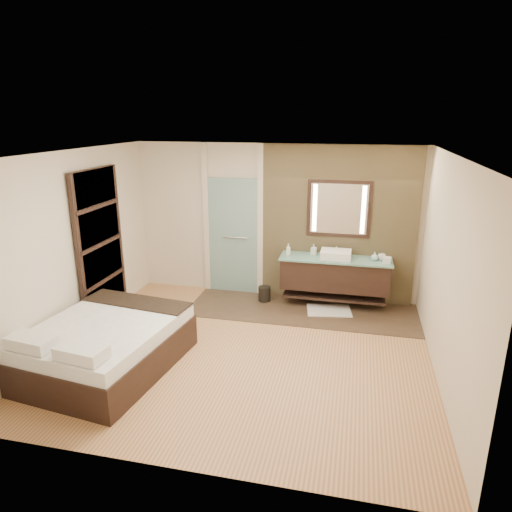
% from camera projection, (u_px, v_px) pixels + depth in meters
% --- Properties ---
extents(floor, '(5.00, 5.00, 0.00)m').
position_uv_depth(floor, '(244.00, 353.00, 6.32)').
color(floor, '#9A6540').
rests_on(floor, ground).
extents(tile_strip, '(3.80, 1.30, 0.01)m').
position_uv_depth(tile_strip, '(302.00, 310.00, 7.68)').
color(tile_strip, '#382C1E').
rests_on(tile_strip, floor).
extents(stone_wall, '(2.60, 0.08, 2.70)m').
position_uv_depth(stone_wall, '(338.00, 226.00, 7.75)').
color(stone_wall, '#A18A5C').
rests_on(stone_wall, floor).
extents(vanity, '(1.85, 0.55, 0.88)m').
position_uv_depth(vanity, '(335.00, 274.00, 7.70)').
color(vanity, black).
rests_on(vanity, stone_wall).
extents(mirror_unit, '(1.06, 0.04, 0.96)m').
position_uv_depth(mirror_unit, '(339.00, 209.00, 7.61)').
color(mirror_unit, black).
rests_on(mirror_unit, stone_wall).
extents(frosted_door, '(1.10, 0.12, 2.70)m').
position_uv_depth(frosted_door, '(233.00, 232.00, 8.19)').
color(frosted_door, '#BDEFEB').
rests_on(frosted_door, floor).
extents(shoji_partition, '(0.06, 1.20, 2.40)m').
position_uv_depth(shoji_partition, '(101.00, 246.00, 7.03)').
color(shoji_partition, black).
rests_on(shoji_partition, floor).
extents(bed, '(1.84, 2.18, 0.77)m').
position_uv_depth(bed, '(105.00, 345.00, 5.86)').
color(bed, black).
rests_on(bed, floor).
extents(bath_mat, '(0.79, 0.60, 0.02)m').
position_uv_depth(bath_mat, '(329.00, 310.00, 7.63)').
color(bath_mat, silver).
rests_on(bath_mat, floor).
extents(waste_bin, '(0.22, 0.22, 0.27)m').
position_uv_depth(waste_bin, '(264.00, 294.00, 8.02)').
color(waste_bin, black).
rests_on(waste_bin, floor).
extents(tissue_box, '(0.14, 0.14, 0.10)m').
position_uv_depth(tissue_box, '(387.00, 260.00, 7.33)').
color(tissue_box, silver).
rests_on(tissue_box, vanity).
extents(soap_bottle_a, '(0.09, 0.09, 0.20)m').
position_uv_depth(soap_bottle_a, '(288.00, 249.00, 7.74)').
color(soap_bottle_a, white).
rests_on(soap_bottle_a, vanity).
extents(soap_bottle_b, '(0.10, 0.10, 0.19)m').
position_uv_depth(soap_bottle_b, '(314.00, 250.00, 7.75)').
color(soap_bottle_b, '#B2B2B2').
rests_on(soap_bottle_b, vanity).
extents(soap_bottle_c, '(0.12, 0.12, 0.14)m').
position_uv_depth(soap_bottle_c, '(375.00, 256.00, 7.47)').
color(soap_bottle_c, '#A7D2D1').
rests_on(soap_bottle_c, vanity).
extents(cup, '(0.15, 0.15, 0.10)m').
position_uv_depth(cup, '(382.00, 257.00, 7.50)').
color(cup, silver).
rests_on(cup, vanity).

